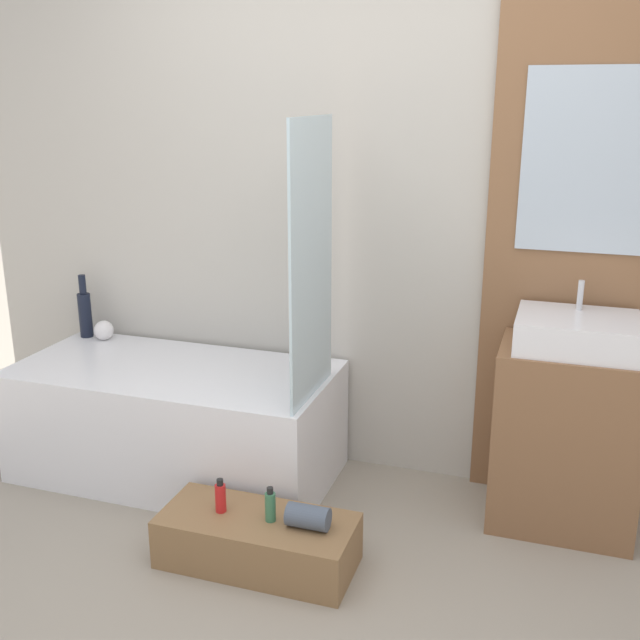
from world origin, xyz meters
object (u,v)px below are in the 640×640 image
at_px(bottle_soap_primary, 221,497).
at_px(bottle_soap_secondary, 270,506).
at_px(sink, 577,333).
at_px(vase_tall_dark, 85,312).
at_px(wooden_step_bench, 258,540).
at_px(vase_round_light, 104,330).
at_px(bathtub, 176,420).

relative_size(bottle_soap_primary, bottle_soap_secondary, 0.99).
relative_size(sink, vase_tall_dark, 1.42).
bearing_deg(bottle_soap_secondary, wooden_step_bench, 180.00).
height_order(vase_round_light, bottle_soap_primary, vase_round_light).
bearing_deg(sink, bottle_soap_secondary, -146.59).
bearing_deg(sink, bottle_soap_primary, -151.18).
distance_m(sink, vase_round_light, 2.31).
bearing_deg(vase_round_light, bottle_soap_secondary, -33.17).
bearing_deg(bottle_soap_primary, sink, 28.82).
height_order(sink, vase_tall_dark, sink).
height_order(vase_tall_dark, bottle_soap_primary, vase_tall_dark).
bearing_deg(bathtub, bottle_soap_primary, -48.22).
bearing_deg(vase_tall_dark, vase_round_light, -8.34).
bearing_deg(vase_round_light, wooden_step_bench, -34.40).
bearing_deg(bathtub, vase_round_light, 154.58).
distance_m(vase_tall_dark, bottle_soap_primary, 1.48).
bearing_deg(sink, wooden_step_bench, -147.97).
bearing_deg(vase_tall_dark, bathtub, -22.64).
bearing_deg(wooden_step_bench, vase_round_light, 145.60).
relative_size(wooden_step_bench, bottle_soap_primary, 5.46).
xyz_separation_m(vase_round_light, bottle_soap_primary, (1.04, -0.81, -0.32)).
bearing_deg(bathtub, sink, 4.23).
height_order(sink, bottle_soap_secondary, sink).
relative_size(vase_round_light, bottle_soap_secondary, 0.72).
xyz_separation_m(wooden_step_bench, sink, (1.10, 0.69, 0.74)).
bearing_deg(sink, bathtub, -175.77).
xyz_separation_m(wooden_step_bench, vase_round_light, (-1.19, 0.81, 0.48)).
bearing_deg(vase_tall_dark, bottle_soap_secondary, -31.39).
xyz_separation_m(sink, vase_tall_dark, (-2.40, 0.15, -0.18)).
distance_m(bathtub, wooden_step_bench, 0.87).
xyz_separation_m(bathtub, bottle_soap_secondary, (0.70, -0.56, -0.01)).
distance_m(vase_tall_dark, vase_round_light, 0.14).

